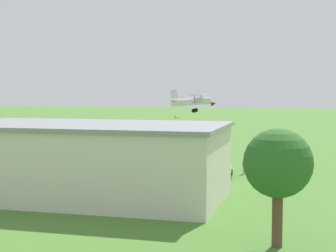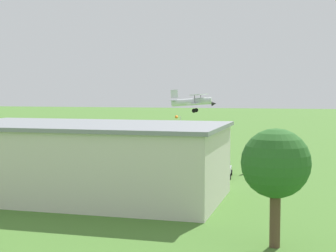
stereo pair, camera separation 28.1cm
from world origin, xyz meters
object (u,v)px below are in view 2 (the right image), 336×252
object	(u,v)px
person_watching_takeoff	(84,166)
car_silver	(223,170)
hangar	(88,160)
car_green	(67,164)
person_walking_on_apron	(198,164)
tree_near_perimeter_road	(276,164)
person_crossing_taxiway	(244,167)
biplane	(194,101)
person_at_fence_line	(56,159)
person_by_parked_cars	(189,169)
windsock	(177,119)
car_white	(22,164)

from	to	relation	value
person_watching_takeoff	car_silver	bearing A→B (deg)	-176.23
hangar	car_green	distance (m)	17.25
car_green	hangar	bearing A→B (deg)	120.39
person_walking_on_apron	tree_near_perimeter_road	size ratio (longest dim) A/B	0.20
person_crossing_taxiway	car_silver	bearing A→B (deg)	51.17
biplane	car_green	size ratio (longest dim) A/B	2.02
person_crossing_taxiway	person_at_fence_line	bearing A→B (deg)	-3.75
biplane	tree_near_perimeter_road	xyz separation A→B (m)	(-13.64, 46.24, -2.91)
car_silver	person_by_parked_cars	world-z (taller)	person_by_parked_cars
biplane	windsock	size ratio (longest dim) A/B	1.60
biplane	car_silver	distance (m)	22.61
car_silver	person_watching_takeoff	size ratio (longest dim) A/B	2.72
person_watching_takeoff	hangar	bearing A→B (deg)	113.55
car_green	car_silver	bearing A→B (deg)	178.59
person_crossing_taxiway	person_by_parked_cars	distance (m)	6.88
car_green	car_white	bearing A→B (deg)	18.49
person_at_fence_line	person_crossing_taxiway	size ratio (longest dim) A/B	1.03
biplane	person_walking_on_apron	size ratio (longest dim) A/B	5.54
person_at_fence_line	person_watching_takeoff	bearing A→B (deg)	138.63
car_silver	person_at_fence_line	size ratio (longest dim) A/B	2.62
car_silver	person_crossing_taxiway	size ratio (longest dim) A/B	2.71
car_silver	person_walking_on_apron	bearing A→B (deg)	-51.71
car_silver	car_white	world-z (taller)	car_white
biplane	person_crossing_taxiway	distance (m)	21.13
car_white	windsock	world-z (taller)	windsock
car_silver	car_white	distance (m)	24.75
biplane	person_at_fence_line	bearing A→B (deg)	45.45
car_silver	person_watching_takeoff	bearing A→B (deg)	3.77
car_silver	windsock	bearing A→B (deg)	-69.70
hangar	car_green	world-z (taller)	hangar
person_walking_on_apron	person_by_parked_cars	bearing A→B (deg)	89.55
person_by_parked_cars	person_walking_on_apron	bearing A→B (deg)	-90.45
car_green	person_walking_on_apron	distance (m)	16.34
car_white	person_walking_on_apron	distance (m)	21.76
person_crossing_taxiway	windsock	bearing A→B (deg)	-64.99
biplane	tree_near_perimeter_road	distance (m)	48.30
biplane	person_by_parked_cars	distance (m)	22.41
tree_near_perimeter_road	hangar	bearing A→B (deg)	-34.28
car_green	person_at_fence_line	size ratio (longest dim) A/B	2.38
person_by_parked_cars	windsock	distance (m)	36.56
tree_near_perimeter_road	person_at_fence_line	bearing A→B (deg)	-46.07
car_green	person_crossing_taxiway	bearing A→B (deg)	-174.36
person_crossing_taxiway	person_by_parked_cars	size ratio (longest dim) A/B	0.97
hangar	biplane	bearing A→B (deg)	-96.36
person_at_fence_line	person_by_parked_cars	size ratio (longest dim) A/B	1.01
biplane	car_silver	xyz separation A→B (m)	(-7.13, 20.12, -7.44)
hangar	car_white	xyz separation A→B (m)	(13.76, -12.98, -2.58)
person_at_fence_line	person_walking_on_apron	xyz separation A→B (m)	(-18.92, -0.59, -0.13)
hangar	tree_near_perimeter_road	world-z (taller)	tree_near_perimeter_road
hangar	person_by_parked_cars	size ratio (longest dim) A/B	14.82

